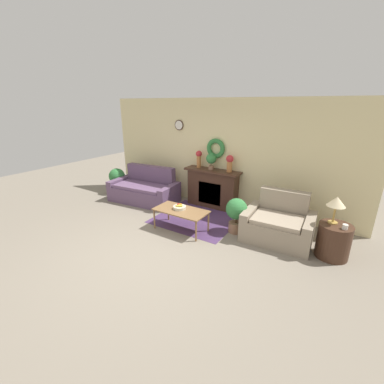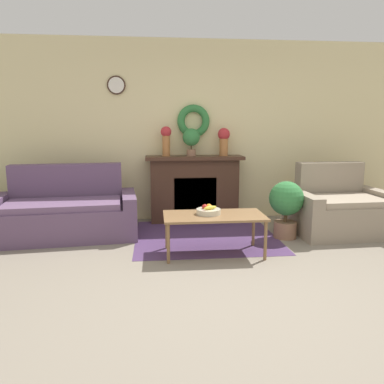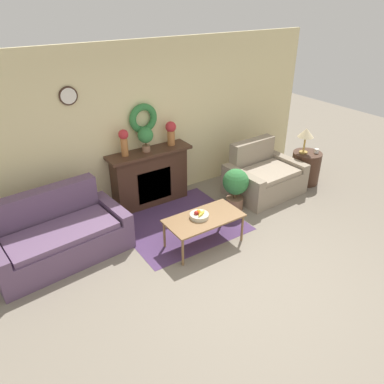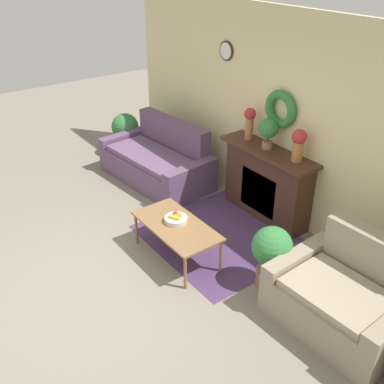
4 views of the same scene
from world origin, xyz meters
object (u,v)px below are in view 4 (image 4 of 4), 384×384
(loveseat_right, at_px, (344,298))
(fruit_bowl, at_px, (176,219))
(potted_plant_floor_by_couch, at_px, (125,130))
(potted_plant_on_mantel, at_px, (268,130))
(potted_plant_floor_by_loveseat, at_px, (272,252))
(fireplace, at_px, (267,183))
(vase_on_mantel_left, at_px, (250,121))
(vase_on_mantel_right, at_px, (299,143))
(coffee_table, at_px, (176,228))
(couch_left, at_px, (158,161))

(loveseat_right, height_order, fruit_bowl, loveseat_right)
(loveseat_right, xyz_separation_m, potted_plant_floor_by_couch, (-4.81, 0.24, 0.14))
(potted_plant_on_mantel, bearing_deg, potted_plant_floor_by_loveseat, -40.83)
(fireplace, distance_m, vase_on_mantel_left, 0.85)
(fireplace, xyz_separation_m, vase_on_mantel_right, (0.44, 0.01, 0.73))
(potted_plant_floor_by_couch, distance_m, potted_plant_floor_by_loveseat, 4.01)
(fireplace, bearing_deg, fruit_bowl, -89.84)
(coffee_table, xyz_separation_m, vase_on_mantel_left, (-0.48, 1.53, 0.83))
(vase_on_mantel_left, distance_m, potted_plant_on_mantel, 0.37)
(couch_left, xyz_separation_m, coffee_table, (1.84, -0.91, 0.11))
(fireplace, xyz_separation_m, fruit_bowl, (0.00, -1.49, -0.00))
(fruit_bowl, height_order, potted_plant_on_mantel, potted_plant_on_mantel)
(fruit_bowl, relative_size, vase_on_mantel_right, 0.67)
(couch_left, distance_m, potted_plant_on_mantel, 2.05)
(fireplace, height_order, fruit_bowl, fireplace)
(loveseat_right, relative_size, vase_on_mantel_right, 3.22)
(fireplace, bearing_deg, potted_plant_floor_by_loveseat, -42.43)
(loveseat_right, distance_m, fruit_bowl, 2.03)
(vase_on_mantel_left, xyz_separation_m, vase_on_mantel_right, (0.86, 0.00, -0.01))
(potted_plant_floor_by_couch, bearing_deg, potted_plant_floor_by_loveseat, -6.13)
(vase_on_mantel_left, bearing_deg, potted_plant_floor_by_couch, -167.09)
(vase_on_mantel_left, bearing_deg, fruit_bowl, -74.25)
(couch_left, bearing_deg, loveseat_right, -8.62)
(potted_plant_floor_by_couch, bearing_deg, loveseat_right, -2.86)
(fireplace, relative_size, fruit_bowl, 5.28)
(loveseat_right, bearing_deg, coffee_table, -161.11)
(potted_plant_floor_by_couch, relative_size, potted_plant_floor_by_loveseat, 1.02)
(vase_on_mantel_right, bearing_deg, potted_plant_floor_by_loveseat, -57.26)
(coffee_table, bearing_deg, vase_on_mantel_left, 107.43)
(potted_plant_floor_by_loveseat, bearing_deg, fruit_bowl, -155.43)
(coffee_table, bearing_deg, vase_on_mantel_right, 76.00)
(fireplace, distance_m, potted_plant_on_mantel, 0.75)
(potted_plant_on_mantel, height_order, potted_plant_floor_by_loveseat, potted_plant_on_mantel)
(potted_plant_on_mantel, bearing_deg, coffee_table, -85.86)
(loveseat_right, xyz_separation_m, coffee_table, (-1.84, -0.72, 0.10))
(fruit_bowl, bearing_deg, couch_left, 153.70)
(fireplace, height_order, vase_on_mantel_left, vase_on_mantel_left)
(vase_on_mantel_left, distance_m, vase_on_mantel_right, 0.86)
(fireplace, height_order, couch_left, fireplace)
(fruit_bowl, height_order, vase_on_mantel_right, vase_on_mantel_right)
(vase_on_mantel_right, bearing_deg, potted_plant_on_mantel, -177.66)
(fireplace, distance_m, potted_plant_floor_by_couch, 2.96)
(loveseat_right, xyz_separation_m, potted_plant_floor_by_loveseat, (-0.82, -0.19, 0.13))
(coffee_table, bearing_deg, potted_plant_on_mantel, 94.14)
(fruit_bowl, bearing_deg, loveseat_right, 19.72)
(fireplace, relative_size, coffee_table, 1.28)
(coffee_table, bearing_deg, fireplace, 92.37)
(fruit_bowl, bearing_deg, vase_on_mantel_right, 73.58)
(couch_left, bearing_deg, fruit_bowl, -31.85)
(couch_left, relative_size, vase_on_mantel_right, 4.64)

